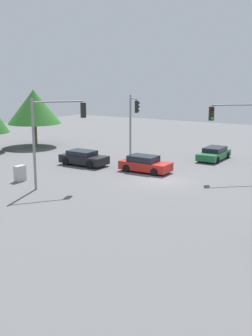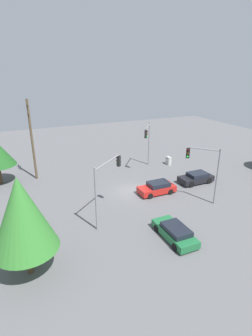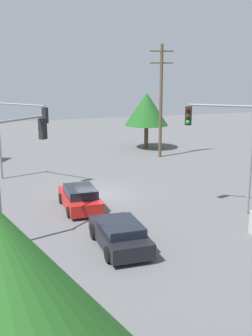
# 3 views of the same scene
# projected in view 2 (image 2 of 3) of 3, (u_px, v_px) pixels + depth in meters

# --- Properties ---
(ground_plane) EXTENTS (80.00, 80.00, 0.00)m
(ground_plane) POSITION_uv_depth(u_px,v_px,m) (132.00, 191.00, 30.29)
(ground_plane) COLOR #5B5B5E
(sedan_green) EXTENTS (4.50, 1.97, 1.18)m
(sedan_green) POSITION_uv_depth(u_px,v_px,m) (175.00, 232.00, 21.65)
(sedan_green) COLOR #1E6638
(sedan_green) RESTS_ON ground_plane
(sedan_dark) EXTENTS (2.03, 4.28, 1.30)m
(sedan_dark) POSITION_uv_depth(u_px,v_px,m) (196.00, 178.00, 32.34)
(sedan_dark) COLOR black
(sedan_dark) RESTS_ON ground_plane
(sedan_red) EXTENTS (1.97, 4.21, 1.35)m
(sedan_red) POSITION_uv_depth(u_px,v_px,m) (157.00, 188.00, 29.57)
(sedan_red) COLOR red
(sedan_red) RESTS_ON ground_plane
(traffic_signal_main) EXTENTS (3.28, 3.64, 5.83)m
(traffic_signal_main) POSITION_uv_depth(u_px,v_px,m) (106.00, 179.00, 23.26)
(traffic_signal_main) COLOR gray
(traffic_signal_main) RESTS_ON ground_plane
(traffic_signal_cross) EXTENTS (3.14, 2.43, 6.29)m
(traffic_signal_cross) POSITION_uv_depth(u_px,v_px,m) (148.00, 139.00, 35.95)
(traffic_signal_cross) COLOR gray
(traffic_signal_cross) RESTS_ON ground_plane
(traffic_signal_aux) EXTENTS (2.65, 2.39, 6.00)m
(traffic_signal_aux) POSITION_uv_depth(u_px,v_px,m) (205.00, 165.00, 26.56)
(traffic_signal_aux) COLOR gray
(traffic_signal_aux) RESTS_ON ground_plane
(utility_pole_tall) EXTENTS (2.20, 0.28, 10.01)m
(utility_pole_tall) POSITION_uv_depth(u_px,v_px,m) (32.00, 138.00, 31.93)
(utility_pole_tall) COLOR brown
(utility_pole_tall) RESTS_ON ground_plane
(electrical_cabinet) EXTENTS (0.85, 0.50, 1.17)m
(electrical_cabinet) POSITION_uv_depth(u_px,v_px,m) (169.00, 161.00, 38.62)
(electrical_cabinet) COLOR #B2B2AD
(electrical_cabinet) RESTS_ON ground_plane
(tree_right) EXTENTS (4.32, 4.32, 7.16)m
(tree_right) POSITION_uv_depth(u_px,v_px,m) (22.00, 214.00, 16.59)
(tree_right) COLOR #4C3823
(tree_right) RESTS_ON ground_plane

